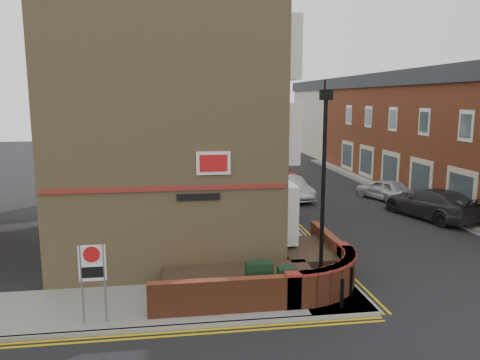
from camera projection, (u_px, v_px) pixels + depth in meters
name	position (u px, v px, depth m)	size (l,w,h in m)	color
ground	(278.00, 322.00, 13.05)	(120.00, 120.00, 0.00)	black
pavement_corner	(153.00, 305.00, 14.00)	(13.00, 3.00, 0.12)	gray
pavement_main	(252.00, 199.00, 28.92)	(2.00, 32.00, 0.12)	gray
pavement_far	(444.00, 203.00, 27.56)	(4.00, 40.00, 0.12)	gray
kerb_side	(150.00, 329.00, 12.54)	(13.00, 0.15, 0.12)	gray
kerb_main_near	(268.00, 198.00, 29.06)	(0.15, 32.00, 0.12)	gray
kerb_main_far	(412.00, 205.00, 27.27)	(0.15, 40.00, 0.12)	gray
yellow_lines_side	(150.00, 336.00, 12.31)	(13.00, 0.28, 0.01)	gold
yellow_lines_main	(272.00, 199.00, 29.11)	(0.28, 32.00, 0.01)	gold
corner_building	(170.00, 97.00, 19.37)	(8.95, 10.40, 13.60)	#9E8354
garden_wall	(261.00, 287.00, 15.49)	(6.80, 6.00, 1.20)	brown
lamppost	(323.00, 195.00, 13.87)	(0.25, 0.50, 6.30)	black
utility_cabinet_large	(259.00, 281.00, 14.15)	(0.80, 0.45, 1.20)	black
utility_cabinet_small	(287.00, 285.00, 13.98)	(0.55, 0.40, 1.10)	black
bollard_near	(342.00, 293.00, 13.63)	(0.11, 0.11, 0.90)	black
bollard_far	(351.00, 281.00, 14.49)	(0.11, 0.11, 0.90)	black
zone_sign	(93.00, 269.00, 12.54)	(0.72, 0.07, 2.20)	slate
far_terrace	(435.00, 131.00, 30.98)	(5.40, 30.40, 8.00)	brown
far_terrace_cream	(330.00, 118.00, 51.45)	(5.40, 12.40, 8.00)	#B7AE97
tree_near	(258.00, 125.00, 26.22)	(3.64, 3.65, 6.70)	#382B1E
tree_mid	(238.00, 112.00, 33.93)	(4.03, 4.03, 7.42)	#382B1E
tree_far	(226.00, 113.00, 41.78)	(3.81, 3.81, 7.00)	#382B1E
traffic_light_assembly	(238.00, 141.00, 37.28)	(0.20, 0.16, 4.20)	black
silver_car_near	(291.00, 188.00, 28.99)	(1.48, 4.25, 1.40)	#9A9EA1
red_car_main	(279.00, 174.00, 34.63)	(2.18, 4.73, 1.31)	maroon
grey_car_far	(431.00, 203.00, 24.32)	(2.19, 5.39, 1.57)	#28272C
silver_car_far	(385.00, 189.00, 28.77)	(1.55, 3.86, 1.31)	#B6B6BE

